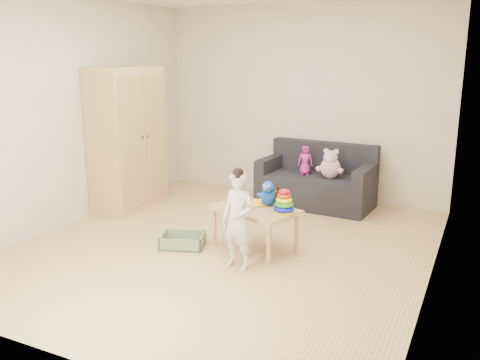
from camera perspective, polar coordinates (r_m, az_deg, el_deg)
The scene contains 13 objects.
room at distance 5.00m, azimuth -1.79°, elevation 6.71°, with size 4.50×4.50×4.50m.
wardrobe at distance 6.57m, azimuth -12.50°, elevation 4.49°, with size 0.50×0.99×1.79m, color tan.
sofa at distance 6.71m, azimuth 8.45°, elevation -1.18°, with size 1.45×0.73×0.41m, color black.
play_table at distance 5.13m, azimuth 1.65°, elevation -5.51°, with size 0.84×0.53×0.44m, color tan.
storage_bin at distance 5.30m, azimuth -6.46°, elevation -6.75°, with size 0.43×0.33×0.13m, color #647E5B, non-canonical shape.
toddler at distance 4.63m, azimuth -0.21°, elevation -4.67°, with size 0.33×0.22×0.90m, color beige.
pink_bear at distance 6.52m, azimuth 10.14°, elevation 1.60°, with size 0.28×0.24×0.32m, color #D79EB7, non-canonical shape.
doll at distance 6.66m, azimuth 7.33°, elevation 2.18°, with size 0.19×0.13×0.37m, color #BA228C.
ring_stacker at distance 4.89m, azimuth 4.96°, elevation -2.68°, with size 0.20×0.20×0.23m.
brown_bottle at distance 5.05m, azimuth 4.33°, elevation -2.13°, with size 0.08×0.08×0.22m.
blue_plush at distance 5.12m, azimuth 3.22°, elevation -1.47°, with size 0.21×0.17×0.26m, color blue, non-canonical shape.
wooden_figure at distance 5.04m, azimuth 1.09°, elevation -2.48°, with size 0.05×0.04×0.12m, color brown, non-canonical shape.
yellow_book at distance 5.18m, azimuth 1.88°, elevation -2.65°, with size 0.22×0.22×0.02m, color yellow.
Camera 1 is at (2.33, -4.38, 1.90)m, focal length 38.00 mm.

